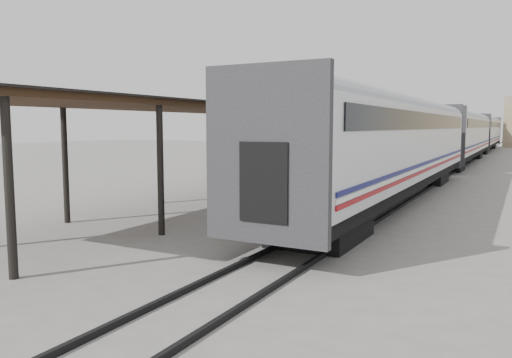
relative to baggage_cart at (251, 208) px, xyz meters
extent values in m
plane|color=slate|center=(-0.52, -0.26, -0.65)|extent=(160.00, 160.00, 0.00)
cube|color=silver|center=(2.68, 7.74, 1.95)|extent=(3.00, 24.00, 2.90)
cube|color=#28282B|center=(2.68, -4.16, 1.95)|extent=(3.04, 0.22, 3.50)
cube|color=black|center=(1.16, 7.74, 2.85)|extent=(0.04, 22.08, 0.65)
cube|color=black|center=(2.68, 7.74, 0.25)|extent=(2.55, 23.04, 0.50)
cube|color=silver|center=(2.68, 33.74, 1.95)|extent=(3.00, 24.00, 2.90)
cube|color=#28282B|center=(2.68, 21.84, 1.95)|extent=(3.04, 0.22, 3.50)
cube|color=black|center=(1.16, 33.74, 2.85)|extent=(0.04, 22.08, 0.65)
cube|color=black|center=(2.68, 33.74, 0.25)|extent=(2.55, 23.04, 0.50)
cube|color=silver|center=(2.68, 59.74, 1.95)|extent=(3.00, 24.00, 2.90)
cube|color=#28282B|center=(2.68, 47.84, 1.95)|extent=(3.04, 0.22, 3.50)
cube|color=black|center=(1.16, 59.74, 2.85)|extent=(0.04, 22.08, 0.65)
cube|color=black|center=(2.68, 59.74, 0.25)|extent=(2.55, 23.04, 0.50)
cube|color=black|center=(1.43, -0.76, 1.50)|extent=(0.50, 1.70, 2.00)
imported|color=silver|center=(1.43, -0.76, 1.36)|extent=(0.72, 0.89, 1.72)
cube|color=brown|center=(1.03, -0.91, 0.75)|extent=(0.57, 0.25, 0.42)
cube|color=#422B19|center=(-3.92, 23.74, 3.35)|extent=(4.60, 64.00, 0.18)
cube|color=black|center=(-3.92, 23.74, 3.47)|extent=(4.90, 64.30, 0.06)
cylinder|color=black|center=(-5.97, 23.74, 1.35)|extent=(0.20, 0.20, 4.00)
cylinder|color=black|center=(-5.97, 54.74, 1.35)|extent=(0.20, 0.20, 4.00)
cylinder|color=black|center=(-1.87, -7.26, 1.35)|extent=(0.20, 0.20, 4.00)
cylinder|color=black|center=(-1.87, 23.74, 1.35)|extent=(0.20, 0.20, 4.00)
cylinder|color=black|center=(-1.87, 54.74, 1.35)|extent=(0.20, 0.20, 4.00)
cube|color=black|center=(1.96, 33.74, -0.59)|extent=(0.10, 150.00, 0.12)
cube|color=black|center=(3.40, 33.74, -0.59)|extent=(0.10, 150.00, 0.12)
cube|color=tan|center=(-10.52, 81.74, 2.35)|extent=(12.00, 8.00, 6.00)
cube|color=brown|center=(0.00, 0.00, 0.15)|extent=(1.68, 2.59, 0.12)
cube|color=black|center=(0.00, 0.00, -0.20)|extent=(1.56, 2.47, 0.06)
cylinder|color=black|center=(-0.31, -1.03, -0.45)|extent=(0.15, 0.41, 0.40)
cylinder|color=black|center=(0.67, -0.84, -0.45)|extent=(0.15, 0.41, 0.40)
cylinder|color=black|center=(-0.67, 0.84, -0.45)|extent=(0.15, 0.41, 0.40)
cylinder|color=black|center=(0.31, 1.03, -0.45)|extent=(0.15, 0.41, 0.40)
cube|color=#37373A|center=(-0.37, 0.46, 0.33)|extent=(0.86, 0.75, 0.24)
cube|color=brown|center=(0.20, 0.78, 0.31)|extent=(0.53, 0.38, 0.19)
cube|color=black|center=(-0.28, -0.01, 0.33)|extent=(0.66, 0.53, 0.23)
cube|color=#41482B|center=(0.20, 0.14, 0.31)|extent=(0.60, 0.47, 0.20)
cube|color=#4B351E|center=(-0.33, 0.40, 0.54)|extent=(0.69, 0.57, 0.22)
cube|color=brown|center=(-0.25, 0.03, 0.56)|extent=(0.60, 0.48, 0.21)
cube|color=#37373A|center=(-0.27, 0.42, 0.70)|extent=(0.46, 0.39, 0.14)
cube|color=black|center=(0.22, 0.16, 0.46)|extent=(0.42, 0.32, 0.14)
cube|color=maroon|center=(-2.16, 18.37, -0.04)|extent=(1.29, 1.82, 1.00)
cube|color=maroon|center=(-2.07, 18.80, 0.62)|extent=(1.05, 0.83, 0.39)
cylinder|color=black|center=(-2.71, 17.85, -0.45)|extent=(0.21, 0.42, 0.40)
cylinder|color=black|center=(-1.84, 17.69, -0.45)|extent=(0.21, 0.42, 0.40)
cylinder|color=black|center=(-2.48, 19.05, -0.45)|extent=(0.21, 0.42, 0.40)
cylinder|color=black|center=(-1.61, 18.88, -0.45)|extent=(0.21, 0.42, 0.40)
imported|color=navy|center=(0.25, -0.65, 1.07)|extent=(0.46, 0.66, 1.72)
imported|color=black|center=(-2.30, 16.38, 0.21)|extent=(1.08, 0.71, 1.71)
camera|label=1|loc=(7.76, -14.01, 2.64)|focal=35.00mm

